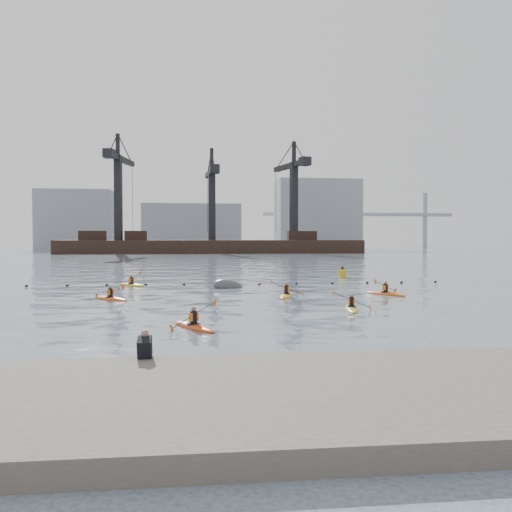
% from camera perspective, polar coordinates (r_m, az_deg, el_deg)
% --- Properties ---
extents(ground, '(400.00, 400.00, 0.00)m').
position_cam_1_polar(ground, '(21.44, 4.80, -8.23)').
color(ground, '#3D4B59').
rests_on(ground, ground).
extents(quay, '(18.00, 7.12, 1.77)m').
position_cam_1_polar(quay, '(12.97, 12.85, -15.10)').
color(quay, '#4C443D').
rests_on(quay, ground).
extents(float_line, '(33.24, 0.73, 0.24)m').
position_cam_1_polar(float_line, '(43.54, -1.66, -2.97)').
color(float_line, black).
rests_on(float_line, ground).
extents(barge_pier, '(72.00, 19.30, 29.50)m').
position_cam_1_polar(barge_pier, '(130.76, -4.76, 1.16)').
color(barge_pier, black).
rests_on(barge_pier, ground).
extents(skyline, '(141.00, 28.00, 22.00)m').
position_cam_1_polar(skyline, '(171.17, -4.35, 3.82)').
color(skyline, gray).
rests_on(skyline, ground).
extents(kayaker_0, '(2.12, 3.14, 1.28)m').
position_cam_1_polar(kayaker_0, '(22.97, -6.58, -7.30)').
color(kayaker_0, '#C43C12').
rests_on(kayaker_0, ground).
extents(kayaker_1, '(2.08, 3.08, 1.16)m').
position_cam_1_polar(kayaker_1, '(28.86, 10.01, -5.42)').
color(kayaker_1, gold).
rests_on(kayaker_1, ground).
extents(kayaker_2, '(2.67, 2.63, 1.00)m').
position_cam_1_polar(kayaker_2, '(34.17, -15.08, -4.30)').
color(kayaker_2, '#D95514').
rests_on(kayaker_2, ground).
extents(kayaker_3, '(2.15, 3.27, 1.18)m').
position_cam_1_polar(kayaker_3, '(34.74, 3.23, -4.13)').
color(kayaker_3, orange).
rests_on(kayaker_3, ground).
extents(kayaker_4, '(2.20, 3.08, 1.21)m').
position_cam_1_polar(kayaker_4, '(36.91, 13.47, -3.82)').
color(kayaker_4, '#D15B13').
rests_on(kayaker_4, ground).
extents(kayaker_5, '(2.61, 2.54, 1.23)m').
position_cam_1_polar(kayaker_5, '(43.47, -12.98, -2.95)').
color(kayaker_5, gold).
rests_on(kayaker_5, ground).
extents(mooring_buoy, '(2.91, 2.02, 1.71)m').
position_cam_1_polar(mooring_buoy, '(41.00, -2.90, -3.33)').
color(mooring_buoy, '#3C4042').
rests_on(mooring_buoy, ground).
extents(nav_buoy, '(0.73, 0.73, 1.33)m').
position_cam_1_polar(nav_buoy, '(51.59, 9.07, -1.80)').
color(nav_buoy, yellow).
rests_on(nav_buoy, ground).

